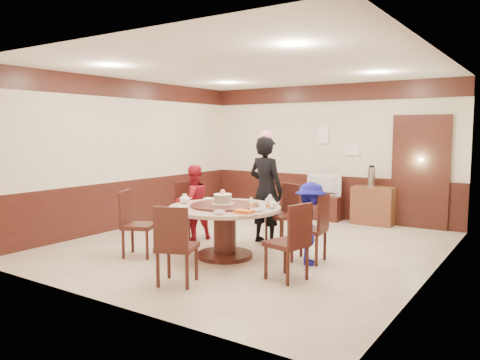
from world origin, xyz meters
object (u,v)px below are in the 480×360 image
Objects in this scene: person_red at (193,203)px; birthday_cake at (223,199)px; person_standing at (266,190)px; thermos at (371,177)px; banquet_table at (225,221)px; side_cabinet at (373,206)px; television at (322,185)px; shrimp_platter at (244,213)px; tv_stand at (322,207)px; person_blue at (311,223)px.

person_red is 1.22m from birthday_cake.
thermos is (0.95, 2.47, 0.06)m from person_standing.
banquet_table is 2.04× the size of side_cabinet.
banquet_table is 0.33m from birthday_cake.
person_red is 3.12m from television.
person_red is at bearing 148.98° from shrimp_platter.
person_standing is (0.04, 1.11, 0.35)m from banquet_table.
person_red is 3.14m from tv_stand.
banquet_table reaches higher than side_cabinet.
person_red is 3.66m from side_cabinet.
shrimp_platter is at bearing 104.31° from television.
tv_stand is 1.09m from side_cabinet.
tv_stand is (1.05, 2.93, -0.38)m from person_red.
television is 1.14m from side_cabinet.
person_standing reaches higher than thermos.
television is at bearing 99.25° from shrimp_platter.
birthday_cake is at bearing 160.60° from banquet_table.
person_blue is at bearing -87.14° from side_cabinet.
television is (0.00, 3.53, -0.13)m from birthday_cake.
television reaches higher than banquet_table.
television is 1.05m from thermos.
side_cabinet is (0.44, 3.98, -0.40)m from shrimp_platter.
banquet_table is at bearing 85.63° from person_red.
person_standing is 1.39× the size of person_red.
banquet_table is 3.56m from tv_stand.
thermos is at bearing -103.56° from person_standing.
person_blue is 1.00m from shrimp_platter.
birthday_cake is at bearing -90.02° from tv_stand.
thermos is at bearing 1.67° from tv_stand.
person_red reaches higher than side_cabinet.
banquet_table is 3.55m from television.
person_blue is 3.42m from television.
tv_stand is at bearing 90.73° from banquet_table.
shrimp_platter is (1.69, -1.02, 0.14)m from person_red.
person_standing is 1.41m from person_blue.
person_red is (-1.09, 0.61, 0.10)m from banquet_table.
side_cabinet is (1.08, 0.03, 0.12)m from tv_stand.
side_cabinet is at bearing 73.86° from banquet_table.
television is (-0.08, 2.44, -0.15)m from person_standing.
tv_stand is (-0.04, 3.54, -0.28)m from banquet_table.
birthday_cake reaches higher than television.
side_cabinet is at bearing 0.00° from thermos.
birthday_cake is at bearing 93.08° from person_standing.
birthday_cake is 0.38× the size of tv_stand.
side_cabinet is (2.13, 2.96, -0.26)m from person_red.
person_standing reaches higher than shrimp_platter.
tv_stand is (-1.24, 3.18, -0.32)m from person_blue.
person_red is 1.61× the size of television.
person_blue is 3.01× the size of thermos.
birthday_cake reaches higher than shrimp_platter.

